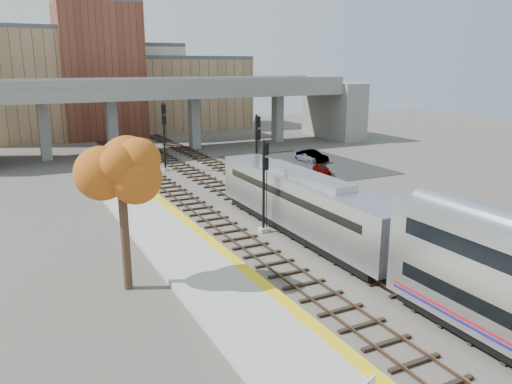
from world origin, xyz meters
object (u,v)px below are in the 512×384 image
tree (121,170)px  car_c (307,156)px  locomotive (303,202)px  signal_mast_far (164,137)px  car_b (312,156)px  signal_mast_mid (257,156)px  car_a (322,169)px  signal_mast_near (264,190)px

tree → car_c: bearing=43.1°
locomotive → car_c: size_ratio=4.94×
signal_mast_far → car_b: signal_mast_far is taller
signal_mast_mid → tree: size_ratio=0.85×
car_b → car_c: car_b is taller
signal_mast_mid → tree: 20.19m
car_b → car_c: size_ratio=1.05×
signal_mast_far → car_a: (13.96, -9.33, -3.05)m
signal_mast_mid → car_a: size_ratio=2.21×
signal_mast_near → car_b: signal_mast_near is taller
car_a → car_c: car_c is taller
tree → car_c: 37.34m
signal_mast_far → car_c: signal_mast_far is taller
locomotive → tree: (-12.44, -3.14, 3.93)m
car_a → tree: bearing=-125.7°
tree → car_b: 37.23m
signal_mast_near → car_b: bearing=49.7°
signal_mast_far → car_c: 17.03m
signal_mast_near → car_b: 26.33m
tree → car_a: size_ratio=2.62×
signal_mast_near → car_c: 26.52m
signal_mast_far → car_b: 17.45m
signal_mast_far → locomotive: bearing=-85.1°
locomotive → tree: bearing=-165.8°
signal_mast_far → tree: (-10.34, -27.60, 2.57)m
signal_mast_mid → signal_mast_far: 14.35m
locomotive → signal_mast_near: (-2.10, 1.55, 0.74)m
car_a → signal_mast_far: bearing=163.6°
signal_mast_far → signal_mast_near: bearing=-90.0°
signal_mast_far → car_b: (16.96, -2.90, -2.93)m
signal_mast_far → car_c: bearing=-8.1°
locomotive → car_a: 19.30m
car_a → car_c: bearing=86.7°
car_a → car_b: 7.10m
signal_mast_mid → car_c: bearing=42.4°
signal_mast_mid → car_c: (12.49, 11.40, -2.92)m
signal_mast_far → signal_mast_mid: bearing=-73.4°
signal_mast_mid → tree: bearing=-136.2°
signal_mast_mid → signal_mast_far: size_ratio=0.98×
locomotive → car_a: bearing=51.9°
signal_mast_near → signal_mast_mid: bearing=65.9°
tree → car_c: (26.94, 25.24, -5.61)m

